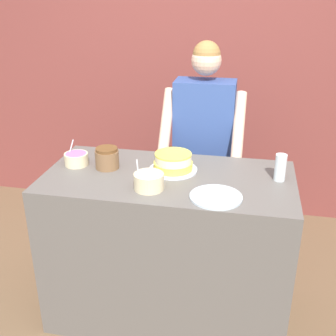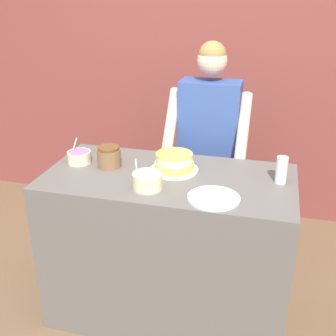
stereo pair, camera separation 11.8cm
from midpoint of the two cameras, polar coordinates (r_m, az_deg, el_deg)
name	(u,v)px [view 1 (the left image)]	position (r m, az deg, el deg)	size (l,w,h in m)	color
wall_back	(202,68)	(3.65, 3.69, 13.37)	(10.00, 0.05, 2.60)	brown
counter	(168,247)	(2.61, -1.27, -10.67)	(1.41, 0.71, 0.96)	#5B5651
person_baker	(203,138)	(2.92, 3.67, 4.04)	(0.55, 0.46, 1.62)	#2D2D38
cake	(173,163)	(2.42, -0.70, 0.72)	(0.28, 0.28, 0.11)	silver
frosting_bowl_white	(149,181)	(2.21, -4.15, -1.74)	(0.16, 0.16, 0.17)	beige
frosting_bowl_purple	(76,158)	(2.57, -13.61, 1.25)	(0.14, 0.14, 0.14)	beige
drinking_glass	(280,167)	(2.36, 13.59, 0.05)	(0.06, 0.06, 0.15)	silver
ceramic_plate	(216,197)	(2.14, 4.94, -3.93)	(0.27, 0.27, 0.01)	silver
stoneware_jar	(107,158)	(2.49, -9.61, 1.31)	(0.14, 0.14, 0.12)	brown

